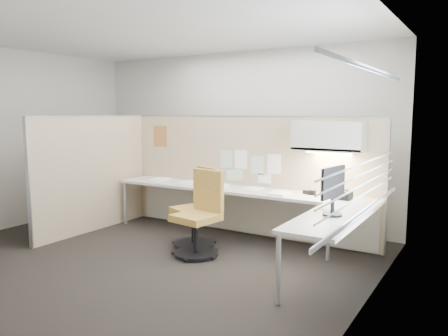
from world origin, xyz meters
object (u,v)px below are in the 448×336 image
Objects in this scene: monitor at (333,188)px; phone at (343,195)px; chair_left at (198,210)px; chair_right at (200,216)px; desk at (252,201)px.

monitor is 2.36× the size of phone.
monitor reaches higher than chair_left.
chair_right is (0.25, -0.31, 0.00)m from chair_left.
chair_left is at bearing -158.00° from phone.
chair_right reaches higher than chair_left.
phone is (1.20, 0.17, 0.18)m from desk.
monitor is (1.72, -0.04, 0.53)m from chair_right.
chair_right is 1.82m from phone.
chair_right reaches higher than phone.
desk is at bearing -168.21° from phone.
monitor is at bearing 7.13° from chair_right.
phone is at bearing 41.48° from chair_left.
monitor reaches higher than phone.
monitor is at bearing -29.55° from desk.
chair_left is (-0.60, -0.43, -0.11)m from desk.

